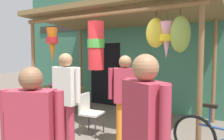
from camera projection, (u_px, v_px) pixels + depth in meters
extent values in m
plane|color=#60564C|center=(88.00, 133.00, 4.60)|extent=(30.00, 30.00, 0.00)
cube|color=#387056|center=(138.00, 40.00, 6.57)|extent=(9.18, 0.25, 4.18)
cube|color=#2D2823|center=(136.00, 22.00, 6.41)|extent=(8.26, 0.04, 0.24)
cube|color=black|center=(105.00, 74.00, 7.11)|extent=(1.10, 0.03, 2.00)
cylinder|color=brown|center=(34.00, 70.00, 5.70)|extent=(0.09, 0.09, 2.48)
cylinder|color=brown|center=(200.00, 80.00, 3.57)|extent=(0.09, 0.09, 2.48)
cylinder|color=brown|center=(81.00, 66.00, 7.34)|extent=(0.09, 0.09, 2.48)
cylinder|color=brown|center=(214.00, 72.00, 5.21)|extent=(0.09, 0.09, 2.48)
cylinder|color=brown|center=(97.00, 14.00, 4.54)|extent=(4.30, 0.10, 0.10)
cylinder|color=brown|center=(137.00, 20.00, 6.17)|extent=(4.30, 0.10, 0.10)
cube|color=olive|center=(120.00, 16.00, 5.35)|extent=(4.60, 2.43, 0.28)
cylinder|color=brown|center=(52.00, 25.00, 5.28)|extent=(0.01, 0.01, 0.14)
cone|color=orange|center=(52.00, 45.00, 5.32)|extent=(0.27, 0.27, 0.83)
cylinder|color=red|center=(52.00, 40.00, 5.31)|extent=(0.29, 0.29, 0.15)
cylinder|color=brown|center=(96.00, 19.00, 4.56)|extent=(0.01, 0.01, 0.10)
cylinder|color=red|center=(96.00, 46.00, 4.60)|extent=(0.34, 0.34, 1.01)
cylinder|color=green|center=(96.00, 44.00, 4.59)|extent=(0.36, 0.36, 0.18)
cylinder|color=brown|center=(167.00, 16.00, 3.83)|extent=(0.01, 0.01, 0.20)
cone|color=pink|center=(166.00, 40.00, 3.86)|extent=(0.23, 0.23, 0.66)
cylinder|color=yellow|center=(167.00, 38.00, 3.86)|extent=(0.25, 0.25, 0.12)
cylinder|color=#4C3D23|center=(181.00, 12.00, 3.70)|extent=(0.02, 0.02, 0.12)
ellipsoid|color=#89A842|center=(180.00, 34.00, 3.73)|extent=(0.35, 0.30, 0.63)
cylinder|color=#4C3D23|center=(156.00, 15.00, 3.98)|extent=(0.02, 0.02, 0.11)
ellipsoid|color=yellow|center=(156.00, 33.00, 4.00)|extent=(0.36, 0.30, 0.54)
cube|color=brown|center=(61.00, 87.00, 6.11)|extent=(1.20, 0.65, 0.04)
cylinder|color=brown|center=(40.00, 100.00, 6.18)|extent=(0.05, 0.05, 0.70)
cylinder|color=brown|center=(69.00, 105.00, 5.61)|extent=(0.05, 0.05, 0.70)
cylinder|color=brown|center=(55.00, 97.00, 6.65)|extent=(0.05, 0.05, 0.70)
cylinder|color=brown|center=(83.00, 101.00, 6.08)|extent=(0.05, 0.05, 0.70)
ellipsoid|color=#D13399|center=(60.00, 85.00, 6.02)|extent=(0.66, 0.47, 0.15)
ellipsoid|color=red|center=(62.00, 85.00, 5.92)|extent=(0.30, 0.23, 0.10)
cube|color=beige|center=(92.00, 113.00, 4.49)|extent=(0.44, 0.44, 0.04)
cube|color=beige|center=(84.00, 103.00, 4.54)|extent=(0.08, 0.40, 0.40)
cylinder|color=#333338|center=(95.00, 128.00, 4.26)|extent=(0.03, 0.03, 0.44)
cylinder|color=#333338|center=(104.00, 122.00, 4.59)|extent=(0.03, 0.03, 0.44)
cylinder|color=#333338|center=(80.00, 125.00, 4.41)|extent=(0.03, 0.03, 0.44)
cylinder|color=#333338|center=(89.00, 120.00, 4.74)|extent=(0.03, 0.03, 0.44)
cylinder|color=brown|center=(59.00, 121.00, 4.95)|extent=(0.45, 0.45, 0.28)
torus|color=black|center=(194.00, 136.00, 3.53)|extent=(0.71, 0.17, 0.71)
cylinder|color=navy|center=(222.00, 140.00, 3.24)|extent=(0.49, 0.12, 0.31)
cylinder|color=navy|center=(210.00, 116.00, 3.34)|extent=(0.03, 0.03, 0.30)
cube|color=black|center=(210.00, 106.00, 3.33)|extent=(0.21, 0.11, 0.05)
cylinder|color=orange|center=(120.00, 124.00, 3.89)|extent=(0.13, 0.13, 0.81)
cylinder|color=orange|center=(130.00, 124.00, 3.90)|extent=(0.13, 0.13, 0.81)
cube|color=#B23347|center=(125.00, 85.00, 3.85)|extent=(0.46, 0.40, 0.61)
cylinder|color=#B23347|center=(111.00, 84.00, 3.83)|extent=(0.08, 0.08, 0.55)
cylinder|color=#B23347|center=(139.00, 83.00, 3.85)|extent=(0.08, 0.08, 0.55)
sphere|color=#9E704C|center=(125.00, 62.00, 3.81)|extent=(0.22, 0.22, 0.22)
cube|color=#B23347|center=(145.00, 117.00, 1.83)|extent=(0.46, 0.40, 0.62)
cylinder|color=#B23347|center=(129.00, 107.00, 2.06)|extent=(0.08, 0.08, 0.56)
cylinder|color=#B23347|center=(165.00, 122.00, 1.60)|extent=(0.08, 0.08, 0.56)
sphere|color=#9E704C|center=(145.00, 68.00, 1.80)|extent=(0.23, 0.23, 0.23)
cylinder|color=#B23347|center=(71.00, 129.00, 3.61)|extent=(0.13, 0.13, 0.83)
cylinder|color=#B23347|center=(63.00, 128.00, 3.70)|extent=(0.13, 0.13, 0.83)
cube|color=silver|center=(66.00, 86.00, 3.60)|extent=(0.40, 0.22, 0.62)
cylinder|color=silver|center=(78.00, 85.00, 3.47)|extent=(0.08, 0.08, 0.56)
cylinder|color=silver|center=(55.00, 83.00, 3.73)|extent=(0.08, 0.08, 0.56)
sphere|color=#9E704C|center=(66.00, 60.00, 3.57)|extent=(0.23, 0.23, 0.23)
cube|color=#B23347|center=(32.00, 122.00, 1.96)|extent=(0.46, 0.37, 0.58)
cylinder|color=#B23347|center=(5.00, 118.00, 1.99)|extent=(0.08, 0.08, 0.52)
cylinder|color=#B23347|center=(60.00, 119.00, 1.94)|extent=(0.08, 0.08, 0.52)
sphere|color=#896042|center=(31.00, 78.00, 1.94)|extent=(0.21, 0.21, 0.21)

